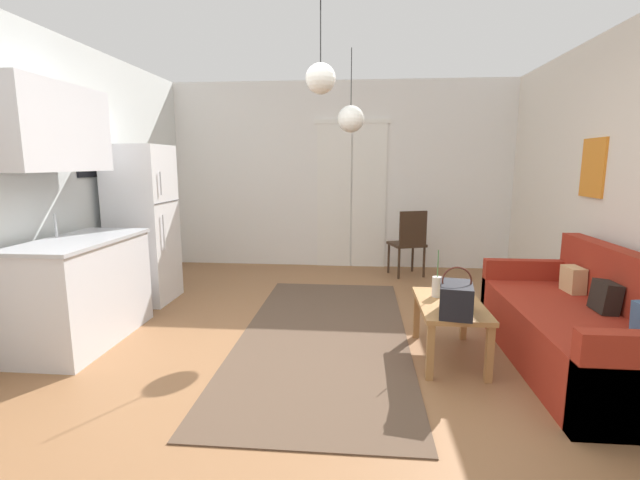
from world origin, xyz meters
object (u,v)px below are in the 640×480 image
at_px(coffee_table, 450,311).
at_px(pendant_lamp_near, 321,78).
at_px(bamboo_vase, 437,286).
at_px(refrigerator, 143,225).
at_px(pendant_lamp_far, 351,119).
at_px(couch, 586,331).
at_px(handbag, 456,299).
at_px(accent_chair, 409,240).

bearing_deg(coffee_table, pendant_lamp_near, -166.57).
distance_m(bamboo_vase, refrigerator, 3.17).
height_order(refrigerator, pendant_lamp_far, pendant_lamp_far).
xyz_separation_m(couch, coffee_table, (-0.97, 0.09, 0.10)).
bearing_deg(pendant_lamp_near, bamboo_vase, 23.17).
height_order(coffee_table, handbag, handbag).
distance_m(couch, pendant_lamp_near, 2.65).
bearing_deg(pendant_lamp_near, accent_chair, 71.37).
relative_size(coffee_table, handbag, 2.35).
height_order(refrigerator, pendant_lamp_near, pendant_lamp_near).
xyz_separation_m(couch, accent_chair, (-1.02, 2.63, 0.21)).
bearing_deg(handbag, bamboo_vase, 97.78).
xyz_separation_m(handbag, accent_chair, (-0.03, 2.82, -0.07)).
bearing_deg(accent_chair, pendant_lamp_near, 51.94).
bearing_deg(accent_chair, couch, 91.78).
xyz_separation_m(couch, pendant_lamp_near, (-1.96, -0.15, 1.79)).
height_order(bamboo_vase, handbag, bamboo_vase).
relative_size(coffee_table, accent_chair, 0.95).
height_order(couch, pendant_lamp_far, pendant_lamp_far).
xyz_separation_m(bamboo_vase, pendant_lamp_far, (-0.73, 1.21, 1.42)).
bearing_deg(handbag, refrigerator, 153.76).
bearing_deg(pendant_lamp_far, accent_chair, 57.00).
bearing_deg(couch, refrigerator, 162.07).
distance_m(couch, coffee_table, 0.98).
xyz_separation_m(accent_chair, pendant_lamp_far, (-0.76, -1.18, 1.46)).
height_order(coffee_table, pendant_lamp_near, pendant_lamp_near).
bearing_deg(refrigerator, couch, -17.93).
bearing_deg(refrigerator, pendant_lamp_near, -35.08).
distance_m(couch, handbag, 1.05).
bearing_deg(pendant_lamp_far, coffee_table, -59.21).
distance_m(coffee_table, refrigerator, 3.31).
height_order(pendant_lamp_near, pendant_lamp_far, same).
distance_m(couch, accent_chair, 2.83).
height_order(accent_chair, pendant_lamp_far, pendant_lamp_far).
distance_m(coffee_table, bamboo_vase, 0.23).
xyz_separation_m(coffee_table, pendant_lamp_near, (-0.98, -0.23, 1.69)).
relative_size(coffee_table, pendant_lamp_far, 1.02).
relative_size(refrigerator, accent_chair, 1.90).
relative_size(handbag, accent_chair, 0.41).
bearing_deg(handbag, pendant_lamp_far, 115.74).
bearing_deg(couch, handbag, -169.13).
relative_size(couch, pendant_lamp_far, 2.30).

